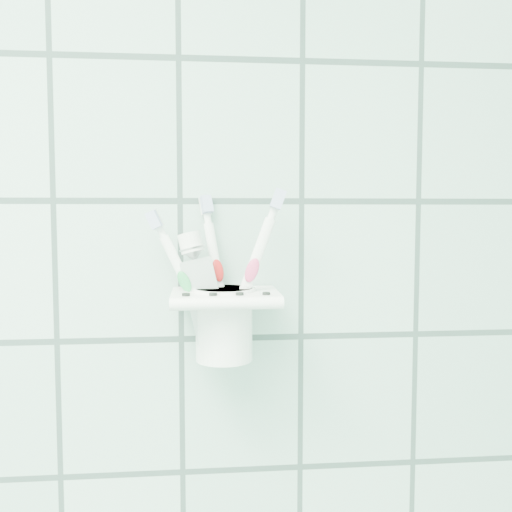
{
  "coord_description": "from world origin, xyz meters",
  "views": [
    {
      "loc": [
        0.61,
        0.52,
        1.4
      ],
      "look_at": [
        0.67,
        1.1,
        1.36
      ],
      "focal_mm": 40.0,
      "sensor_mm": 36.0,
      "label": 1
    }
  ],
  "objects": [
    {
      "name": "toothpaste_tube",
      "position": [
        0.63,
        1.15,
        1.32
      ],
      "size": [
        0.06,
        0.03,
        0.15
      ],
      "rotation": [
        -0.14,
        -0.22,
        0.07
      ],
      "color": "silver",
      "rests_on": "cup"
    },
    {
      "name": "toothbrush_orange",
      "position": [
        0.63,
        1.14,
        1.34
      ],
      "size": [
        0.07,
        0.02,
        0.2
      ],
      "rotation": [
        -0.07,
        0.35,
        -0.11
      ],
      "color": "white",
      "rests_on": "cup"
    },
    {
      "name": "toothbrush_blue",
      "position": [
        0.64,
        1.15,
        1.34
      ],
      "size": [
        0.04,
        0.06,
        0.19
      ],
      "rotation": [
        -0.32,
        -0.06,
        0.32
      ],
      "color": "white",
      "rests_on": "cup"
    },
    {
      "name": "holder_bracket",
      "position": [
        0.64,
        1.15,
        1.31
      ],
      "size": [
        0.12,
        0.1,
        0.04
      ],
      "color": "white",
      "rests_on": "wall_back"
    },
    {
      "name": "toothbrush_pink",
      "position": [
        0.63,
        1.15,
        1.33
      ],
      "size": [
        0.08,
        0.02,
        0.17
      ],
      "rotation": [
        0.03,
        -0.45,
        -0.24
      ],
      "color": "white",
      "rests_on": "cup"
    },
    {
      "name": "cup",
      "position": [
        0.64,
        1.16,
        1.28
      ],
      "size": [
        0.07,
        0.07,
        0.08
      ],
      "color": "white",
      "rests_on": "holder_bracket"
    }
  ]
}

